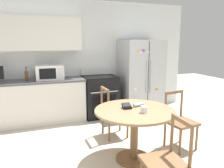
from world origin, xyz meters
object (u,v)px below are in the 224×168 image
wallet (127,106)px  counter_bottle (26,75)px  dining_chair_near (166,162)px  candle_glass (144,110)px  dining_chair_far (113,113)px  microwave (50,72)px  dining_chair_right (180,121)px  oven_range (100,96)px  refrigerator (141,77)px

wallet → counter_bottle: bearing=124.1°
dining_chair_near → candle_glass: dining_chair_near is taller
dining_chair_far → wallet: 0.84m
microwave → dining_chair_right: 2.73m
microwave → dining_chair_right: size_ratio=0.61×
dining_chair_far → dining_chair_right: same height
oven_range → dining_chair_near: 2.87m
counter_bottle → dining_chair_right: counter_bottle is taller
candle_glass → dining_chair_right: bearing=18.0°
candle_glass → wallet: bearing=118.3°
oven_range → wallet: (-0.18, -1.93, 0.31)m
dining_chair_near → candle_glass: size_ratio=10.03×
microwave → counter_bottle: size_ratio=2.01×
oven_range → wallet: 1.96m
refrigerator → dining_chair_right: 1.93m
counter_bottle → dining_chair_right: size_ratio=0.31×
microwave → dining_chair_near: microwave is taller
wallet → dining_chair_far: bearing=84.1°
counter_bottle → wallet: size_ratio=2.10×
oven_range → candle_glass: size_ratio=12.01×
microwave → wallet: (0.90, -1.94, -0.27)m
refrigerator → dining_chair_far: refrigerator is taller
refrigerator → oven_range: bearing=176.6°
dining_chair_near → candle_glass: bearing=-3.9°
oven_range → candle_glass: (-0.05, -2.18, 0.32)m
microwave → counter_bottle: bearing=172.8°
oven_range → wallet: size_ratio=8.22×
oven_range → counter_bottle: size_ratio=3.92×
oven_range → dining_chair_right: oven_range is taller
dining_chair_near → dining_chair_far: bearing=2.5°
candle_glass → refrigerator: bearing=63.9°
dining_chair_right → microwave: bearing=-54.1°
refrigerator → microwave: size_ratio=3.12×
oven_range → dining_chair_right: size_ratio=1.20×
dining_chair_near → wallet: size_ratio=6.87×
counter_bottle → candle_glass: size_ratio=3.06×
counter_bottle → dining_chair_right: (2.28, -1.99, -0.57)m
microwave → candle_glass: size_ratio=6.14×
counter_bottle → dining_chair_right: bearing=-41.2°
dining_chair_far → dining_chair_near: same height
microwave → counter_bottle: (-0.45, 0.06, -0.05)m
counter_bottle → candle_glass: (1.49, -2.25, -0.21)m
candle_glass → wallet: (-0.14, 0.26, -0.01)m
counter_bottle → dining_chair_far: 1.97m
counter_bottle → wallet: bearing=-55.9°
dining_chair_right → candle_glass: size_ratio=10.03×
refrigerator → oven_range: size_ratio=1.59×
oven_range → microwave: size_ratio=1.96×
counter_bottle → candle_glass: bearing=-56.5°
oven_range → dining_chair_far: oven_range is taller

